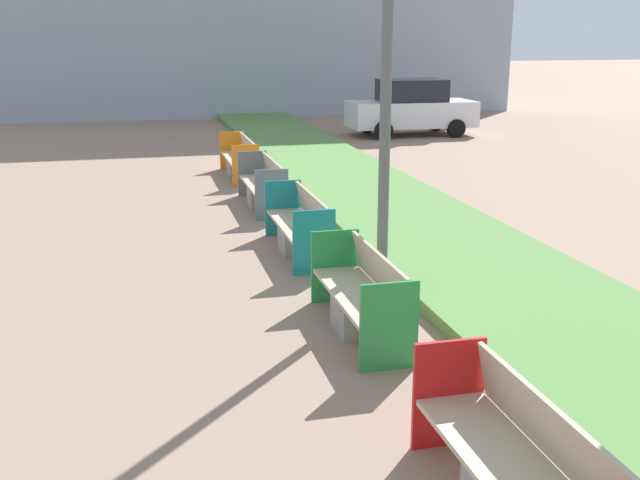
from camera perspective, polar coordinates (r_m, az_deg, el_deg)
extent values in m
cube|color=#568442|center=(10.67, 12.78, -2.58)|extent=(2.80, 120.00, 0.18)
cube|color=#BCAD8E|center=(5.50, 14.62, -16.79)|extent=(0.58, 2.22, 0.05)
cube|color=#BCAD8E|center=(5.49, 17.36, -13.89)|extent=(0.14, 2.13, 0.48)
cube|color=red|center=(6.36, 9.76, -11.46)|extent=(0.62, 0.04, 0.94)
cube|color=gray|center=(8.65, 2.96, -5.69)|extent=(0.52, 0.60, 0.42)
cube|color=#BCAD8E|center=(8.57, 2.98, -4.25)|extent=(0.58, 2.07, 0.05)
cube|color=#BCAD8E|center=(8.57, 4.74, -2.44)|extent=(0.14, 1.98, 0.48)
cube|color=#238C3D|center=(7.62, 5.29, -6.61)|extent=(0.62, 0.04, 0.94)
cube|color=#238C3D|center=(9.52, 1.15, -1.99)|extent=(0.62, 0.04, 0.94)
cube|color=gray|center=(11.71, -1.74, 0.02)|extent=(0.52, 0.60, 0.42)
cube|color=#BCAD8E|center=(11.65, -1.75, 1.11)|extent=(0.58, 2.21, 0.05)
cube|color=#BCAD8E|center=(11.65, -0.46, 2.44)|extent=(0.14, 2.12, 0.48)
cube|color=#197A7F|center=(10.58, -0.46, -0.19)|extent=(0.62, 0.04, 0.94)
cube|color=#197A7F|center=(12.71, -2.82, 2.47)|extent=(0.62, 0.04, 0.94)
cube|color=gray|center=(14.90, -4.46, 3.34)|extent=(0.52, 0.60, 0.42)
cube|color=#BCAD8E|center=(14.85, -4.48, 4.21)|extent=(0.58, 2.21, 0.05)
cube|color=#BCAD8E|center=(14.85, -3.47, 5.26)|extent=(0.14, 2.12, 0.48)
cube|color=slate|center=(13.76, -3.70, 3.46)|extent=(0.62, 0.04, 0.94)
cube|color=slate|center=(15.94, -5.16, 5.09)|extent=(0.62, 0.04, 0.94)
cube|color=gray|center=(18.07, -6.20, 5.45)|extent=(0.52, 0.60, 0.42)
cube|color=#BCAD8E|center=(18.04, -6.23, 6.17)|extent=(0.58, 2.32, 0.05)
cube|color=#BCAD8E|center=(18.03, -5.39, 7.04)|extent=(0.14, 2.23, 0.48)
cube|color=orange|center=(16.88, -5.67, 5.66)|extent=(0.62, 0.04, 0.94)
cube|color=orange|center=(19.19, -6.72, 6.81)|extent=(0.62, 0.04, 0.94)
cylinder|color=#56595B|center=(9.33, 5.15, 15.60)|extent=(0.14, 0.14, 6.71)
cube|color=silver|center=(25.62, 6.94, 9.53)|extent=(4.23, 1.84, 0.84)
cube|color=black|center=(25.55, 7.00, 11.27)|extent=(2.13, 1.59, 0.72)
cylinder|color=black|center=(25.32, 10.33, 8.37)|extent=(0.60, 0.20, 0.60)
cylinder|color=black|center=(26.96, 8.77, 8.86)|extent=(0.60, 0.20, 0.60)
cylinder|color=black|center=(24.40, 4.86, 8.30)|extent=(0.60, 0.20, 0.60)
cylinder|color=black|center=(26.10, 3.59, 8.79)|extent=(0.60, 0.20, 0.60)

